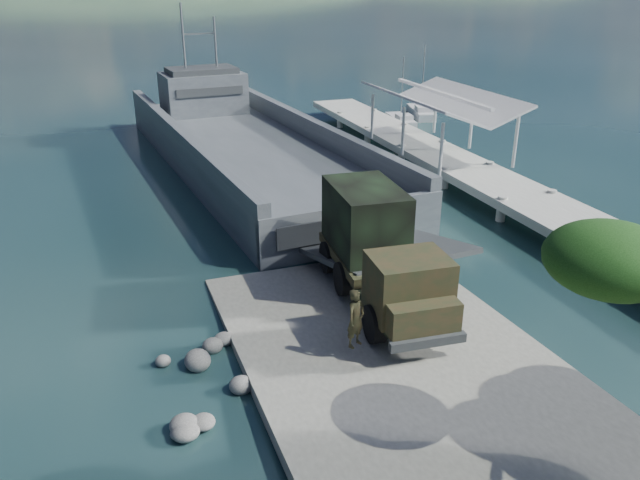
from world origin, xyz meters
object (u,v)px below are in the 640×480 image
(soldier, at_px, (356,329))
(sailboat_far, at_px, (421,113))
(landing_craft, at_px, (248,155))
(military_truck, at_px, (378,249))
(pier, at_px, (446,150))
(sailboat_near, at_px, (401,121))

(soldier, xyz_separation_m, sailboat_far, (21.61, 35.72, -1.17))
(landing_craft, relative_size, military_truck, 4.27)
(pier, distance_m, sailboat_near, 15.09)
(military_truck, height_order, sailboat_far, sailboat_far)
(sailboat_near, bearing_deg, landing_craft, -142.80)
(soldier, distance_m, sailboat_near, 38.08)
(soldier, relative_size, sailboat_far, 0.30)
(military_truck, relative_size, sailboat_far, 1.33)
(sailboat_far, bearing_deg, military_truck, -105.74)
(pier, height_order, sailboat_near, sailboat_near)
(landing_craft, distance_m, sailboat_far, 22.38)
(soldier, bearing_deg, landing_craft, 55.41)
(military_truck, distance_m, sailboat_near, 33.80)
(sailboat_near, bearing_deg, soldier, -110.19)
(military_truck, bearing_deg, landing_craft, 94.80)
(military_truck, bearing_deg, sailboat_far, 63.39)
(sailboat_near, bearing_deg, sailboat_far, 44.38)
(landing_craft, distance_m, sailboat_near, 18.36)
(soldier, bearing_deg, pier, 23.32)
(sailboat_near, xyz_separation_m, sailboat_far, (3.28, 2.37, 0.04))
(soldier, height_order, sailboat_far, sailboat_far)
(sailboat_far, bearing_deg, soldier, -106.04)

